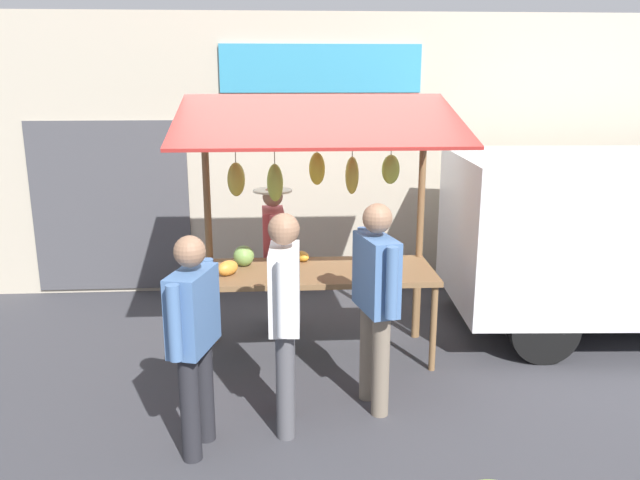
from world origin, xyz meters
name	(u,v)px	position (x,y,z in m)	size (l,w,h in m)	color
ground_plane	(318,355)	(0.00, 0.00, 0.00)	(40.00, 40.00, 0.00)	#38383D
street_backdrop	(303,156)	(0.05, -2.20, 1.70)	(9.00, 0.30, 3.40)	#B2A893
market_stall	(314,201)	(0.03, -0.04, 1.54)	(2.50, 1.46, 2.50)	brown
vendor_with_sunhat	(274,247)	(0.42, -0.75, 0.91)	(0.40, 0.67, 1.56)	#232328
shopper_in_grey_tee	(285,307)	(0.33, 1.30, 1.00)	(0.24, 0.72, 1.71)	#4C4C51
shopper_in_striped_shirt	(376,291)	(-0.40, 1.02, 1.00)	(0.33, 0.71, 1.72)	#726656
shopper_with_shopping_bag	(194,330)	(0.97, 1.56, 0.94)	(0.34, 0.67, 1.62)	#232328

